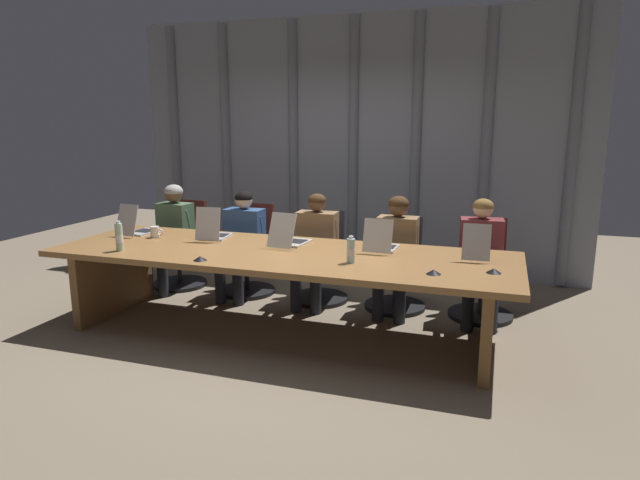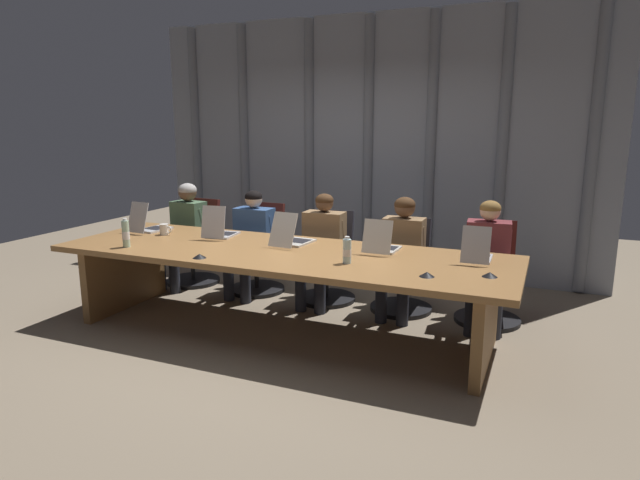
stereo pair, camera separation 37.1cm
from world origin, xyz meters
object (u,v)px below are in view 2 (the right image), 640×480
object	(u,v)px
laptop_left_mid	(220,231)
person_center	(321,243)
office_chair_left_mid	(259,259)
person_right_end	(487,257)
office_chair_right_mid	(403,276)
person_right_mid	(401,249)
conference_mic_middle	(199,256)
conference_mic_right_side	(427,274)
person_left_end	(184,228)
laptop_right_mid	(382,245)
person_left_mid	(250,237)
water_bottle_secondary	(347,251)
office_chair_left_end	(195,252)
laptop_right_end	(477,254)
laptop_left_end	(149,225)
office_chair_right_end	(489,285)
conference_mic_left_side	(490,274)
coffee_mug_near	(164,229)
water_bottle_primary	(126,234)
office_chair_center	(328,267)
laptop_center	(292,238)

from	to	relation	value
laptop_left_mid	person_center	bearing A→B (deg)	-61.46
office_chair_left_mid	person_right_end	distance (m)	2.43
office_chair_right_mid	person_right_mid	xyz separation A→B (m)	(0.01, -0.16, 0.31)
conference_mic_middle	conference_mic_right_side	size ratio (longest dim) A/B	1.00
office_chair_left_mid	person_left_end	xyz separation A→B (m)	(-0.85, -0.16, 0.30)
laptop_right_mid	office_chair_left_mid	distance (m)	1.80
person_left_mid	water_bottle_secondary	bearing A→B (deg)	55.25
office_chair_left_end	office_chair_left_mid	bearing A→B (deg)	93.09
person_left_mid	office_chair_left_end	bearing A→B (deg)	-100.43
laptop_right_end	conference_mic_right_side	world-z (taller)	laptop_right_end
office_chair_right_mid	person_right_mid	bearing A→B (deg)	4.42
person_left_end	laptop_left_end	bearing A→B (deg)	9.55
laptop_left_mid	office_chair_right_end	size ratio (longest dim) A/B	0.45
office_chair_right_end	person_left_end	xyz separation A→B (m)	(-3.27, -0.16, 0.31)
person_center	water_bottle_secondary	xyz separation A→B (m)	(0.65, -1.04, 0.20)
laptop_right_end	person_right_mid	bearing A→B (deg)	51.77
person_left_end	water_bottle_secondary	xyz separation A→B (m)	(2.31, -1.04, 0.18)
office_chair_right_end	water_bottle_secondary	world-z (taller)	water_bottle_secondary
laptop_left_mid	office_chair_right_mid	world-z (taller)	laptop_left_mid
conference_mic_left_side	person_left_mid	bearing A→B (deg)	158.43
coffee_mug_near	conference_mic_middle	size ratio (longest dim) A/B	1.20
laptop_left_end	person_left_end	distance (m)	0.63
water_bottle_secondary	conference_mic_left_side	world-z (taller)	water_bottle_secondary
laptop_right_end	water_bottle_primary	bearing A→B (deg)	102.18
conference_mic_right_side	laptop_right_mid	bearing A→B (deg)	130.03
office_chair_center	person_right_end	world-z (taller)	person_right_end
laptop_right_mid	office_chair_right_end	bearing A→B (deg)	-48.14
conference_mic_middle	conference_mic_right_side	world-z (taller)	same
laptop_left_mid	coffee_mug_near	world-z (taller)	laptop_left_mid
laptop_right_end	office_chair_center	world-z (taller)	laptop_right_end
laptop_left_mid	conference_mic_right_side	world-z (taller)	laptop_left_mid
office_chair_center	water_bottle_secondary	size ratio (longest dim) A/B	4.28
office_chair_left_end	water_bottle_primary	size ratio (longest dim) A/B	3.67
coffee_mug_near	office_chair_left_end	bearing A→B (deg)	108.16
laptop_right_mid	office_chair_left_end	world-z (taller)	laptop_right_mid
person_left_end	coffee_mug_near	xyz separation A→B (m)	(0.30, -0.70, 0.14)
laptop_center	office_chair_right_mid	world-z (taller)	laptop_center
office_chair_right_end	water_bottle_secondary	xyz separation A→B (m)	(-0.96, -1.20, 0.49)
office_chair_right_end	conference_mic_right_side	distance (m)	1.42
person_left_end	water_bottle_secondary	size ratio (longest dim) A/B	5.37
laptop_right_mid	conference_mic_left_side	distance (m)	1.04
office_chair_right_end	conference_mic_left_side	world-z (taller)	office_chair_right_end
person_right_mid	water_bottle_secondary	world-z (taller)	person_right_mid
office_chair_left_mid	office_chair_right_end	size ratio (longest dim) A/B	1.03
laptop_right_mid	conference_mic_right_side	distance (m)	0.81
office_chair_center	person_center	bearing A→B (deg)	-6.60
laptop_center	conference_mic_middle	distance (m)	0.88
laptop_left_end	person_left_end	bearing A→B (deg)	9.91
person_center	person_right_mid	world-z (taller)	person_right_mid
laptop_right_mid	office_chair_left_mid	xyz separation A→B (m)	(-1.60, 0.71, -0.44)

